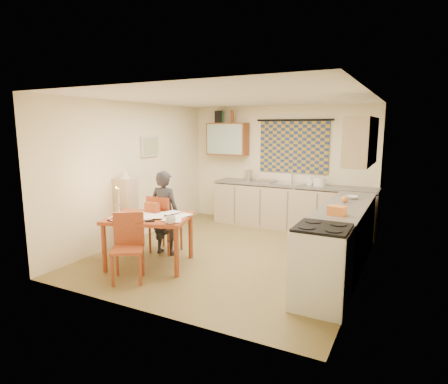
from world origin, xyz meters
The scene contains 44 objects.
floor centered at (0.00, 0.00, -0.01)m, with size 4.00×4.50×0.02m, color brown.
ceiling centered at (0.00, 0.00, 2.51)m, with size 4.00×4.50×0.02m, color white.
wall_back centered at (0.00, 2.26, 1.25)m, with size 4.00×0.02×2.50m, color #F7E9BF.
wall_front centered at (0.00, -2.26, 1.25)m, with size 4.00×0.02×2.50m, color #F7E9BF.
wall_left centered at (-2.01, 0.00, 1.25)m, with size 0.02×4.50×2.50m, color #F7E9BF.
wall_right centered at (2.01, 0.00, 1.25)m, with size 0.02×4.50×2.50m, color #F7E9BF.
window_blind centered at (0.30, 2.22, 1.65)m, with size 1.45×0.03×1.05m, color navy.
curtain_rod centered at (0.30, 2.20, 2.20)m, with size 0.04×0.04×1.60m, color black.
wall_cabinet centered at (-1.15, 2.08, 1.80)m, with size 0.90×0.34×0.70m, color brown.
wall_cabinet_glass centered at (-1.15, 1.91, 1.80)m, with size 0.84×0.02×0.64m, color #99B2A5.
upper_cabinet_right centered at (1.83, 0.55, 1.85)m, with size 0.34×1.30×0.70m, color tan.
framed_print centered at (-1.97, 0.40, 1.70)m, with size 0.04×0.50×0.40m, color beige.
print_canvas centered at (-1.95, 0.40, 1.70)m, with size 0.01×0.42×0.32m, color beige.
counter_back centered at (0.38, 1.95, 0.45)m, with size 3.30×0.62×0.92m.
counter_right centered at (1.70, 0.08, 0.45)m, with size 0.62×2.95×0.92m.
stove centered at (1.70, -1.22, 0.48)m, with size 0.62×0.62×0.96m.
sink centered at (0.33, 1.95, 0.88)m, with size 0.55×0.45×0.10m, color silver.
tap centered at (0.32, 2.13, 1.06)m, with size 0.03×0.03×0.28m, color silver.
dish_rack centered at (-0.18, 1.95, 0.95)m, with size 0.35×0.30×0.06m, color silver.
kettle centered at (-0.59, 1.95, 1.04)m, with size 0.18×0.18×0.24m, color silver.
mixing_bowl centered at (0.93, 1.95, 1.00)m, with size 0.24×0.24×0.16m, color white.
soap_bottle centered at (0.71, 2.00, 1.02)m, with size 0.11×0.11×0.21m, color white.
bowl centered at (1.70, 0.85, 0.94)m, with size 0.21×0.21×0.05m, color white.
orange_bag centered at (1.70, -0.41, 0.98)m, with size 0.22×0.16×0.12m, color orange.
fruit_orange centered at (1.65, 0.49, 0.97)m, with size 0.10×0.10×0.10m, color orange.
speaker centered at (-1.36, 2.08, 2.28)m, with size 0.16×0.20×0.26m, color black.
bottle_green centered at (-1.29, 2.08, 2.28)m, with size 0.07×0.07×0.26m, color #195926.
bottle_brown centered at (-1.04, 2.08, 2.28)m, with size 0.07×0.07×0.26m, color brown.
dining_table centered at (-0.89, -1.04, 0.38)m, with size 1.40×1.22×0.75m.
chair_far centered at (-1.05, -0.44, 0.30)m, with size 0.43×0.43×0.96m.
chair_near centered at (-0.78, -1.65, 0.28)m, with size 0.57×0.57×0.91m.
person centered at (-0.99, -0.52, 0.69)m, with size 0.52×0.35×1.38m, color black.
shelf_stand centered at (-1.84, -0.48, 0.59)m, with size 0.32×0.30×1.19m, color tan.
lampshade centered at (-1.84, -0.48, 1.30)m, with size 0.20×0.20×0.22m, color beige.
letter_rack centered at (-1.00, -0.82, 0.83)m, with size 0.22×0.10×0.16m, color maroon.
mug centered at (-0.35, -1.26, 0.80)m, with size 0.14×0.14×0.11m, color white.
magazine centered at (-1.27, -1.43, 0.76)m, with size 0.25×0.29×0.02m, color maroon.
book centered at (-1.24, -1.24, 0.76)m, with size 0.23×0.28×0.02m, color orange.
orange_box centered at (-1.09, -1.39, 0.77)m, with size 0.12×0.08×0.04m, color orange.
eyeglasses centered at (-0.67, -1.29, 0.76)m, with size 0.13×0.04×0.02m, color black.
candle_holder centered at (-1.37, -1.17, 0.84)m, with size 0.06×0.06×0.18m, color silver.
candle centered at (-1.36, -1.15, 1.04)m, with size 0.02×0.02×0.22m, color white.
candle_flame centered at (-1.39, -1.16, 1.16)m, with size 0.02×0.02×0.02m, color #FFCC66.
papers centered at (-0.84, -1.06, 0.76)m, with size 1.10×0.98×0.02m.
Camera 1 is at (2.57, -5.34, 2.05)m, focal length 30.00 mm.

